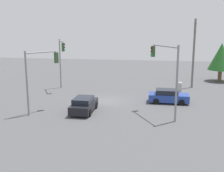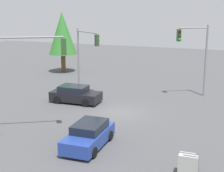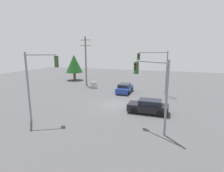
# 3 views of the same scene
# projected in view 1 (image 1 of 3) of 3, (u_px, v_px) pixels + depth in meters

# --- Properties ---
(ground_plane) EXTENTS (80.00, 80.00, 0.00)m
(ground_plane) POSITION_uv_depth(u_px,v_px,m) (106.00, 101.00, 31.22)
(ground_plane) COLOR #4C4C4F
(sedan_dark) EXTENTS (4.27, 1.99, 1.47)m
(sedan_dark) POSITION_uv_depth(u_px,v_px,m) (84.00, 105.00, 27.00)
(sedan_dark) COLOR black
(sedan_dark) RESTS_ON ground_plane
(sedan_blue) EXTENTS (2.00, 4.25, 1.46)m
(sedan_blue) POSITION_uv_depth(u_px,v_px,m) (168.00, 96.00, 30.33)
(sedan_blue) COLOR #233D93
(sedan_blue) RESTS_ON ground_plane
(traffic_signal_main) EXTENTS (2.63, 1.63, 6.51)m
(traffic_signal_main) POSITION_uv_depth(u_px,v_px,m) (61.00, 56.00, 36.16)
(traffic_signal_main) COLOR gray
(traffic_signal_main) RESTS_ON ground_plane
(traffic_signal_cross) EXTENTS (3.07, 2.15, 5.98)m
(traffic_signal_cross) POSITION_uv_depth(u_px,v_px,m) (40.00, 70.00, 26.25)
(traffic_signal_cross) COLOR gray
(traffic_signal_cross) RESTS_ON ground_plane
(traffic_signal_aux) EXTENTS (4.14, 2.49, 6.61)m
(traffic_signal_aux) POSITION_uv_depth(u_px,v_px,m) (166.00, 67.00, 25.06)
(traffic_signal_aux) COLOR gray
(traffic_signal_aux) RESTS_ON ground_plane
(utility_pole_tall) EXTENTS (2.20, 0.28, 9.13)m
(utility_pole_tall) POSITION_uv_depth(u_px,v_px,m) (194.00, 52.00, 37.16)
(utility_pole_tall) COLOR slate
(utility_pole_tall) RESTS_ON ground_plane
(electrical_cabinet) EXTENTS (0.99, 0.58, 1.10)m
(electrical_cabinet) POSITION_uv_depth(u_px,v_px,m) (179.00, 87.00, 36.02)
(electrical_cabinet) COLOR #B2B2AD
(electrical_cabinet) RESTS_ON ground_plane
(tree_corner) EXTENTS (3.73, 3.73, 5.74)m
(tree_corner) POSITION_uv_depth(u_px,v_px,m) (221.00, 57.00, 41.83)
(tree_corner) COLOR brown
(tree_corner) RESTS_ON ground_plane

